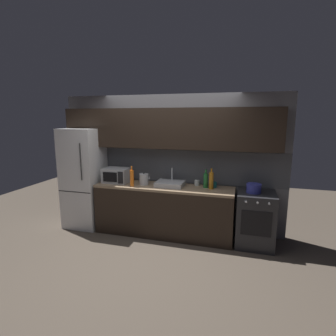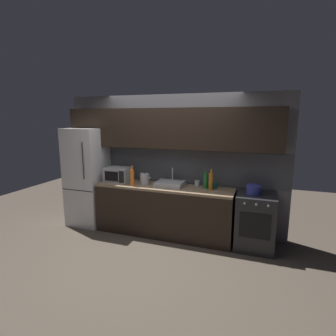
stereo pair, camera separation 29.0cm
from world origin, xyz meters
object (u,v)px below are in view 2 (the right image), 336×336
wine_bottle_orange (132,177)px  microwave (118,175)px  kettle (145,179)px  refrigerator (87,177)px  wine_bottle_green (206,181)px  mug_clear (197,183)px  wine_bottle_amber (211,181)px  oven_range (255,221)px  mug_teal (215,186)px  cooking_pot (254,190)px

wine_bottle_orange → microwave: bearing=154.2°
kettle → refrigerator: bearing=179.9°
wine_bottle_orange → wine_bottle_green: (1.25, 0.26, -0.02)m
microwave → mug_clear: microwave is taller
wine_bottle_orange → wine_bottle_amber: size_ratio=1.01×
wine_bottle_green → oven_range: bearing=-6.2°
mug_teal → mug_clear: bearing=170.9°
refrigerator → cooking_pot: refrigerator is taller
oven_range → refrigerator: bearing=180.0°
oven_range → mug_teal: 0.86m
kettle → mug_clear: size_ratio=2.28×
kettle → cooking_pot: bearing=0.1°
mug_clear → cooking_pot: cooking_pot is taller
wine_bottle_orange → wine_bottle_amber: bearing=8.7°
refrigerator → wine_bottle_orange: bearing=-9.1°
refrigerator → cooking_pot: bearing=0.0°
wine_bottle_green → wine_bottle_amber: bearing=-28.2°
microwave → mug_teal: size_ratio=4.72×
oven_range → cooking_pot: size_ratio=3.81×
kettle → wine_bottle_orange: wine_bottle_orange is taller
kettle → wine_bottle_amber: size_ratio=0.62×
oven_range → mug_teal: bearing=168.2°
oven_range → microwave: microwave is taller
refrigerator → mug_teal: bearing=3.3°
kettle → wine_bottle_green: (1.10, 0.09, 0.03)m
microwave → wine_bottle_orange: size_ratio=1.28×
oven_range → wine_bottle_amber: 0.95m
wine_bottle_green → cooking_pot: size_ratio=1.35×
kettle → wine_bottle_amber: (1.20, 0.04, 0.05)m
refrigerator → microwave: bearing=1.6°
refrigerator → oven_range: size_ratio=2.10×
wine_bottle_green → kettle: bearing=-175.2°
wine_bottle_amber → mug_teal: (0.05, 0.11, -0.10)m
wine_bottle_amber → mug_clear: size_ratio=3.65×
refrigerator → mug_teal: (2.48, 0.14, 0.00)m
microwave → kettle: (0.55, -0.02, -0.04)m
wine_bottle_orange → refrigerator: bearing=170.9°
microwave → mug_teal: bearing=4.0°
microwave → wine_bottle_orange: bearing=-25.8°
mug_teal → mug_clear: same height
wine_bottle_orange → wine_bottle_amber: wine_bottle_orange is taller
wine_bottle_orange → wine_bottle_green: size_ratio=1.13×
wine_bottle_orange → kettle: bearing=47.1°
microwave → mug_clear: 1.49m
kettle → cooking_pot: 1.88m
wine_bottle_green → wine_bottle_amber: (0.10, -0.05, 0.02)m
refrigerator → kettle: 1.24m
refrigerator → cooking_pot: 3.12m
wine_bottle_green → cooking_pot: bearing=-6.5°
microwave → mug_clear: size_ratio=4.74×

